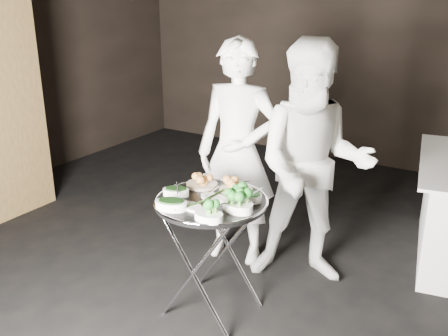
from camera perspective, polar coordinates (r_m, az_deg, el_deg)
The scene contains 16 objects.
floor at distance 3.51m, azimuth -3.54°, elevation -15.39°, with size 6.00×7.00×0.05m, color black.
wall_back at distance 6.12m, azimuth 16.12°, elevation 14.27°, with size 6.00×0.05×3.00m, color black.
tray_stand at distance 3.19m, azimuth -1.44°, elevation -9.54°, with size 0.53×0.45×0.77m.
serving_tray at distance 3.04m, azimuth -1.49°, elevation -3.83°, with size 0.70×0.70×0.04m.
potato_plate_a at distance 3.24m, azimuth -2.56°, elevation -1.52°, with size 0.20×0.20×0.07m.
potato_plate_b at distance 3.15m, azimuth 1.38°, elevation -2.11°, with size 0.21×0.21×0.08m.
greens_bowl at distance 3.01m, azimuth 3.27°, elevation -3.24°, with size 0.11×0.11×0.07m.
asparagus_plate_a at distance 3.04m, azimuth -1.16°, elevation -3.27°, with size 0.19×0.11×0.04m.
asparagus_plate_b at distance 2.92m, azimuth -3.67°, elevation -4.35°, with size 0.19×0.15×0.03m.
spinach_bowl_a at distance 3.10m, azimuth -5.51°, elevation -2.61°, with size 0.19×0.16×0.07m.
spinach_bowl_b at distance 2.91m, azimuth -6.06°, elevation -4.05°, with size 0.22×0.18×0.08m.
broccoli_bowl_a at distance 2.88m, azimuth 1.58°, elevation -4.16°, with size 0.23×0.18×0.08m.
broccoli_bowl_b at distance 2.76m, azimuth -1.77°, elevation -5.35°, with size 0.17×0.13×0.07m.
serving_utensils at distance 3.06m, azimuth -0.54°, elevation -2.44°, with size 0.58×0.42×0.01m.
waiter_left at distance 3.70m, azimuth 1.56°, elevation 1.67°, with size 0.62×0.41×1.70m, color white.
waiter_right at distance 3.45m, azimuth 10.13°, elevation 0.19°, with size 0.83×0.65×1.72m, color white.
Camera 1 is at (1.69, -2.33, 1.99)m, focal length 40.00 mm.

